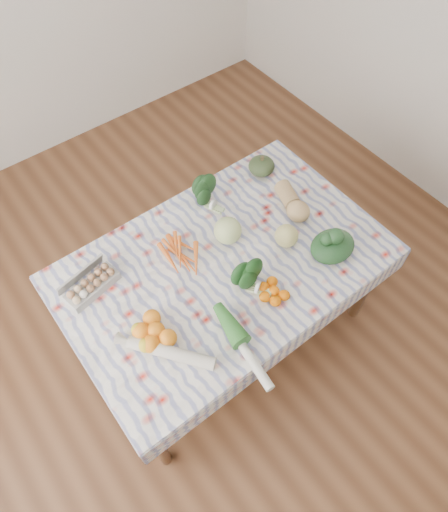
{
  "coord_description": "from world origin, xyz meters",
  "views": [
    {
      "loc": [
        -0.79,
        -1.02,
        2.71
      ],
      "look_at": [
        0.0,
        0.0,
        0.82
      ],
      "focal_mm": 32.0,
      "sensor_mm": 36.0,
      "label": 1
    }
  ],
  "objects_px": {
    "dining_table": "(224,271)",
    "grapefruit": "(286,236)",
    "butternut_squash": "(292,201)",
    "cabbage": "(228,231)",
    "kabocha_squash": "(262,166)",
    "egg_carton": "(92,286)"
  },
  "relations": [
    {
      "from": "dining_table",
      "to": "cabbage",
      "type": "height_order",
      "value": "cabbage"
    },
    {
      "from": "dining_table",
      "to": "cabbage",
      "type": "distance_m",
      "value": 0.22
    },
    {
      "from": "dining_table",
      "to": "egg_carton",
      "type": "height_order",
      "value": "egg_carton"
    },
    {
      "from": "egg_carton",
      "to": "butternut_squash",
      "type": "xyz_separation_m",
      "value": [
        1.13,
        -0.2,
        0.02
      ]
    },
    {
      "from": "dining_table",
      "to": "kabocha_squash",
      "type": "bearing_deg",
      "value": 33.63
    },
    {
      "from": "dining_table",
      "to": "grapefruit",
      "type": "bearing_deg",
      "value": -16.59
    },
    {
      "from": "dining_table",
      "to": "cabbage",
      "type": "xyz_separation_m",
      "value": [
        0.11,
        0.11,
        0.16
      ]
    },
    {
      "from": "dining_table",
      "to": "grapefruit",
      "type": "relative_size",
      "value": 12.95
    },
    {
      "from": "kabocha_squash",
      "to": "egg_carton",
      "type": "bearing_deg",
      "value": -174.48
    },
    {
      "from": "dining_table",
      "to": "butternut_squash",
      "type": "xyz_separation_m",
      "value": [
        0.52,
        0.06,
        0.15
      ]
    },
    {
      "from": "egg_carton",
      "to": "cabbage",
      "type": "height_order",
      "value": "cabbage"
    },
    {
      "from": "egg_carton",
      "to": "cabbage",
      "type": "distance_m",
      "value": 0.73
    },
    {
      "from": "kabocha_squash",
      "to": "cabbage",
      "type": "distance_m",
      "value": 0.53
    },
    {
      "from": "kabocha_squash",
      "to": "butternut_squash",
      "type": "bearing_deg",
      "value": -98.45
    },
    {
      "from": "egg_carton",
      "to": "butternut_squash",
      "type": "relative_size",
      "value": 1.03
    },
    {
      "from": "butternut_squash",
      "to": "grapefruit",
      "type": "bearing_deg",
      "value": -122.8
    },
    {
      "from": "dining_table",
      "to": "grapefruit",
      "type": "distance_m",
      "value": 0.38
    },
    {
      "from": "kabocha_squash",
      "to": "cabbage",
      "type": "relative_size",
      "value": 1.05
    },
    {
      "from": "dining_table",
      "to": "cabbage",
      "type": "relative_size",
      "value": 10.93
    },
    {
      "from": "dining_table",
      "to": "egg_carton",
      "type": "relative_size",
      "value": 5.83
    },
    {
      "from": "kabocha_squash",
      "to": "butternut_squash",
      "type": "relative_size",
      "value": 0.58
    },
    {
      "from": "dining_table",
      "to": "grapefruit",
      "type": "xyz_separation_m",
      "value": [
        0.33,
        -0.1,
        0.15
      ]
    }
  ]
}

